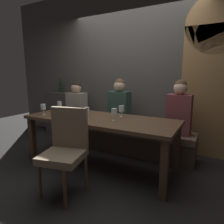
% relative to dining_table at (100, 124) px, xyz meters
% --- Properties ---
extents(ground, '(9.00, 9.00, 0.00)m').
position_rel_dining_table_xyz_m(ground, '(0.00, 0.00, -0.65)').
color(ground, black).
extents(back_wall_tiled, '(6.00, 0.12, 3.00)m').
position_rel_dining_table_xyz_m(back_wall_tiled, '(0.00, 1.22, 0.85)').
color(back_wall_tiled, '#4C4944').
rests_on(back_wall_tiled, ground).
extents(arched_door, '(0.90, 0.05, 2.55)m').
position_rel_dining_table_xyz_m(arched_door, '(1.35, 1.15, 0.71)').
color(arched_door, olive).
rests_on(arched_door, ground).
extents(back_counter, '(1.10, 0.28, 0.95)m').
position_rel_dining_table_xyz_m(back_counter, '(-1.55, 1.04, -0.18)').
color(back_counter, '#413E3A').
rests_on(back_counter, ground).
extents(dining_table, '(2.20, 0.84, 0.74)m').
position_rel_dining_table_xyz_m(dining_table, '(0.00, 0.00, 0.00)').
color(dining_table, '#493422').
rests_on(dining_table, ground).
extents(banquette_bench, '(2.50, 0.44, 0.45)m').
position_rel_dining_table_xyz_m(banquette_bench, '(0.00, 0.70, -0.42)').
color(banquette_bench, '#4A3C2E').
rests_on(banquette_bench, ground).
extents(chair_near_side, '(0.53, 0.53, 0.98)m').
position_rel_dining_table_xyz_m(chair_near_side, '(-0.00, -0.72, -0.09)').
color(chair_near_side, brown).
rests_on(chair_near_side, ground).
extents(diner_redhead, '(0.36, 0.24, 0.77)m').
position_rel_dining_table_xyz_m(diner_redhead, '(-1.00, 0.72, 0.16)').
color(diner_redhead, '#9E9384').
rests_on(diner_redhead, banquette_bench).
extents(diner_bearded, '(0.36, 0.24, 0.83)m').
position_rel_dining_table_xyz_m(diner_bearded, '(-0.05, 0.72, 0.19)').
color(diner_bearded, '#2D473D').
rests_on(diner_bearded, banquette_bench).
extents(diner_far_end, '(0.36, 0.24, 0.83)m').
position_rel_dining_table_xyz_m(diner_far_end, '(0.96, 0.72, 0.19)').
color(diner_far_end, brown).
rests_on(diner_far_end, banquette_bench).
extents(wine_bottle_dark_red, '(0.08, 0.08, 0.33)m').
position_rel_dining_table_xyz_m(wine_bottle_dark_red, '(-1.71, 1.05, 0.42)').
color(wine_bottle_dark_red, black).
rests_on(wine_bottle_dark_red, back_counter).
extents(wine_glass_near_right, '(0.08, 0.08, 0.16)m').
position_rel_dining_table_xyz_m(wine_glass_near_right, '(0.24, 0.22, 0.20)').
color(wine_glass_near_right, silver).
rests_on(wine_glass_near_right, dining_table).
extents(wine_glass_center_back, '(0.08, 0.08, 0.16)m').
position_rel_dining_table_xyz_m(wine_glass_center_back, '(-0.89, -0.22, 0.20)').
color(wine_glass_center_back, silver).
rests_on(wine_glass_center_back, dining_table).
extents(wine_glass_center_front, '(0.08, 0.08, 0.16)m').
position_rel_dining_table_xyz_m(wine_glass_center_front, '(-0.89, 0.14, 0.20)').
color(wine_glass_center_front, silver).
rests_on(wine_glass_center_front, dining_table).
extents(wine_glass_near_left, '(0.08, 0.08, 0.16)m').
position_rel_dining_table_xyz_m(wine_glass_near_left, '(-0.13, -0.14, 0.20)').
color(wine_glass_near_left, silver).
rests_on(wine_glass_near_left, dining_table).
extents(wine_glass_far_right, '(0.08, 0.08, 0.16)m').
position_rel_dining_table_xyz_m(wine_glass_far_right, '(0.26, -0.05, 0.20)').
color(wine_glass_far_right, silver).
rests_on(wine_glass_far_right, dining_table).
extents(folded_napkin, '(0.12, 0.12, 0.01)m').
position_rel_dining_table_xyz_m(folded_napkin, '(-0.45, 0.04, 0.09)').
color(folded_napkin, silver).
rests_on(folded_napkin, dining_table).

